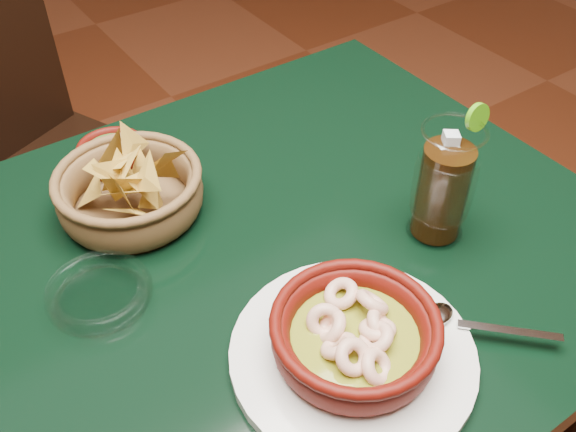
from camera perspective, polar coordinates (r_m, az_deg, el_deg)
dining_table at (r=0.92m, az=-8.05°, el=-10.06°), size 1.20×0.80×0.75m
dining_chair at (r=1.51m, az=-21.24°, el=4.55°), size 0.57×0.57×0.93m
shrimp_plate at (r=0.74m, az=5.95°, el=-10.95°), size 0.35×0.28×0.08m
chip_basket at (r=0.93m, az=-13.88°, el=2.21°), size 0.24×0.24×0.16m
guacamole_ramekin at (r=1.04m, az=-15.33°, el=5.37°), size 0.13×0.13×0.04m
cola_drink at (r=0.87m, az=13.66°, el=2.71°), size 0.17×0.17×0.19m
glass_ashtray at (r=0.83m, az=-16.43°, el=-6.63°), size 0.14×0.14×0.03m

